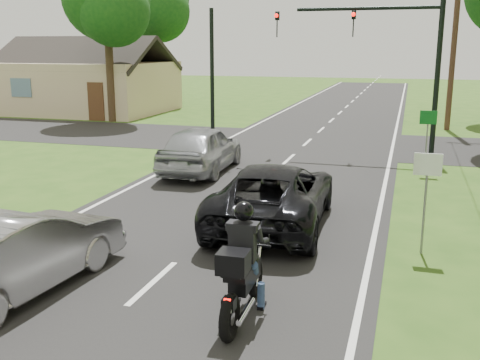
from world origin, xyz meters
name	(u,v)px	position (x,y,z in m)	size (l,w,h in m)	color
ground	(153,283)	(0.00, 0.00, 0.00)	(140.00, 140.00, 0.00)	#2B4E15
road	(277,170)	(0.00, 10.00, 0.01)	(8.00, 100.00, 0.01)	black
cross_road	(307,142)	(0.00, 16.00, 0.01)	(60.00, 7.00, 0.01)	black
motorcycle_rider	(242,273)	(1.94, -0.80, 0.75)	(0.63, 2.22, 1.92)	black
dark_suv	(274,194)	(1.30, 4.00, 0.76)	(2.47, 5.36, 1.49)	black
silver_sedan	(16,252)	(-2.09, -1.00, 0.74)	(1.54, 4.42, 1.46)	#A3A3A7
silver_suv	(201,148)	(-2.42, 8.99, 0.82)	(1.91, 4.75, 1.62)	#9B9EA3
traffic_signal	(388,48)	(3.34, 14.00, 4.14)	(6.38, 0.44, 6.00)	black
signal_pole_far	(212,71)	(-5.20, 18.00, 3.00)	(0.20, 0.20, 6.00)	black
utility_pole_far	(455,28)	(6.20, 22.00, 5.08)	(1.60, 0.28, 10.00)	#523325
sign_white	(427,179)	(4.70, 2.98, 1.60)	(0.55, 0.07, 2.12)	slate
sign_green	(428,126)	(4.90, 10.98, 1.60)	(0.55, 0.07, 2.12)	slate
tree_left_near	(109,2)	(-11.73, 19.78, 6.53)	(5.12, 4.96, 9.22)	#332316
tree_left_far	(154,4)	(-13.70, 29.76, 7.13)	(5.76, 5.58, 10.14)	#332316
house	(87,84)	(-16.00, 24.00, 1.77)	(10.20, 8.00, 4.84)	#C6B189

